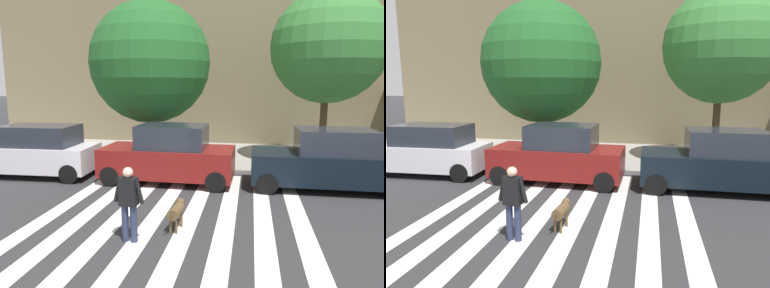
# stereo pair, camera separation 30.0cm
# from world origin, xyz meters

# --- Properties ---
(ground_plane) EXTENTS (160.00, 160.00, 0.00)m
(ground_plane) POSITION_xyz_m (0.00, 6.63, 0.00)
(ground_plane) COLOR #2B2B2D
(sidewalk_far) EXTENTS (80.00, 6.00, 0.15)m
(sidewalk_far) POSITION_xyz_m (0.00, 16.25, 0.07)
(sidewalk_far) COLOR gray
(sidewalk_far) RESTS_ON ground_plane
(crosswalk_stripes) EXTENTS (6.75, 12.65, 0.01)m
(crosswalk_stripes) POSITION_xyz_m (-0.77, 6.63, 0.00)
(crosswalk_stripes) COLOR silver
(crosswalk_stripes) RESTS_ON ground_plane
(parked_car_near_curb) EXTENTS (4.29, 2.03, 1.88)m
(parked_car_near_curb) POSITION_xyz_m (-6.55, 11.84, 0.92)
(parked_car_near_curb) COLOR silver
(parked_car_near_curb) RESTS_ON ground_plane
(parked_car_behind_first) EXTENTS (4.52, 2.04, 1.99)m
(parked_car_behind_first) POSITION_xyz_m (-1.62, 11.84, 0.94)
(parked_car_behind_first) COLOR maroon
(parked_car_behind_first) RESTS_ON ground_plane
(parked_car_third_in_line) EXTENTS (4.76, 1.90, 1.95)m
(parked_car_third_in_line) POSITION_xyz_m (3.60, 11.84, 0.92)
(parked_car_third_in_line) COLOR black
(parked_car_third_in_line) RESTS_ON ground_plane
(street_tree_nearest) EXTENTS (4.80, 4.80, 6.44)m
(street_tree_nearest) POSITION_xyz_m (-2.90, 14.18, 4.18)
(street_tree_nearest) COLOR #4C3823
(street_tree_nearest) RESTS_ON sidewalk_far
(street_tree_middle) EXTENTS (4.42, 4.42, 6.85)m
(street_tree_middle) POSITION_xyz_m (3.99, 15.12, 4.78)
(street_tree_middle) COLOR #4C3823
(street_tree_middle) RESTS_ON sidewalk_far
(pedestrian_dog_walker) EXTENTS (0.71, 0.28, 1.64)m
(pedestrian_dog_walker) POSITION_xyz_m (-1.39, 7.19, 0.93)
(pedestrian_dog_walker) COLOR #282D4C
(pedestrian_dog_walker) RESTS_ON ground_plane
(dog_on_leash) EXTENTS (0.32, 0.98, 0.65)m
(dog_on_leash) POSITION_xyz_m (-0.53, 7.99, 0.44)
(dog_on_leash) COLOR brown
(dog_on_leash) RESTS_ON ground_plane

